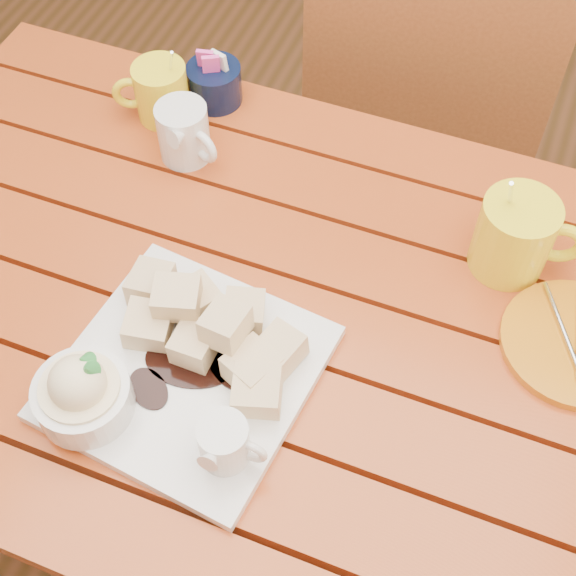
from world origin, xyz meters
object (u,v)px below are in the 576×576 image
at_px(dessert_plate, 167,370).
at_px(coffee_mug_left, 160,91).
at_px(coffee_mug_right, 517,235).
at_px(orange_saucer, 576,344).
at_px(chair_far, 422,122).
at_px(table, 254,344).

height_order(dessert_plate, coffee_mug_left, coffee_mug_left).
height_order(coffee_mug_right, orange_saucer, coffee_mug_right).
bearing_deg(chair_far, dessert_plate, 75.85).
relative_size(table, orange_saucer, 6.36).
xyz_separation_m(coffee_mug_left, chair_far, (0.34, 0.39, -0.29)).
bearing_deg(coffee_mug_left, dessert_plate, -87.43).
height_order(orange_saucer, chair_far, chair_far).
bearing_deg(table, orange_saucer, 11.92).
height_order(table, dessert_plate, dessert_plate).
bearing_deg(dessert_plate, table, 73.17).
relative_size(coffee_mug_left, chair_far, 0.15).
xyz_separation_m(table, chair_far, (0.08, 0.67, -0.13)).
distance_m(table, coffee_mug_right, 0.39).
xyz_separation_m(coffee_mug_right, chair_far, (-0.22, 0.48, -0.30)).
height_order(coffee_mug_left, coffee_mug_right, coffee_mug_right).
height_order(coffee_mug_left, chair_far, chair_far).
bearing_deg(coffee_mug_right, chair_far, 105.11).
bearing_deg(coffee_mug_right, orange_saucer, -52.35).
xyz_separation_m(dessert_plate, chair_far, (0.12, 0.82, -0.27)).
height_order(dessert_plate, coffee_mug_right, coffee_mug_right).
xyz_separation_m(table, coffee_mug_right, (0.30, 0.19, 0.17)).
bearing_deg(table, coffee_mug_right, 31.99).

